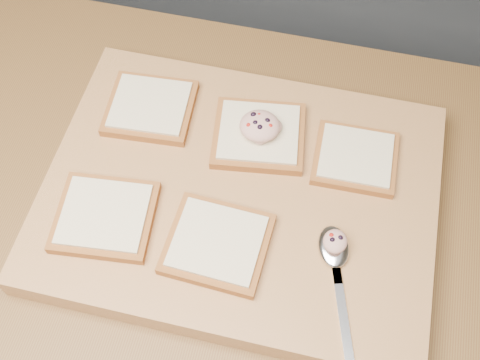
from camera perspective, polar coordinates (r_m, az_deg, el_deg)
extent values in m
cube|color=slate|center=(1.29, -3.17, -14.28)|extent=(1.90, 0.75, 0.84)
cube|color=brown|center=(0.87, -4.59, -5.86)|extent=(2.00, 0.80, 0.06)
cube|color=#BA7F50|center=(0.84, 0.00, -1.52)|extent=(0.53, 0.41, 0.04)
cube|color=#925925|center=(0.90, -8.49, 6.77)|extent=(0.13, 0.12, 0.01)
cube|color=beige|center=(0.89, -8.56, 7.11)|extent=(0.11, 0.10, 0.00)
cube|color=#925925|center=(0.86, 1.79, 4.24)|extent=(0.14, 0.13, 0.01)
cube|color=beige|center=(0.85, 1.81, 4.58)|extent=(0.12, 0.11, 0.00)
cube|color=#925925|center=(0.86, 10.87, 2.03)|extent=(0.12, 0.11, 0.01)
cube|color=beige|center=(0.85, 10.96, 2.32)|extent=(0.10, 0.09, 0.00)
cube|color=#925925|center=(0.81, -12.66, -3.44)|extent=(0.14, 0.13, 0.01)
cube|color=beige|center=(0.81, -12.78, -3.14)|extent=(0.12, 0.11, 0.00)
cube|color=#925925|center=(0.78, -2.15, -6.08)|extent=(0.13, 0.12, 0.01)
cube|color=beige|center=(0.77, -2.18, -5.80)|extent=(0.11, 0.10, 0.00)
ellipsoid|color=tan|center=(0.84, 1.89, 5.14)|extent=(0.06, 0.05, 0.03)
sphere|color=black|center=(0.83, 2.60, 5.62)|extent=(0.01, 0.01, 0.01)
sphere|color=black|center=(0.84, 1.28, 6.19)|extent=(0.01, 0.01, 0.01)
sphere|color=black|center=(0.83, 1.90, 5.00)|extent=(0.01, 0.01, 0.01)
sphere|color=black|center=(0.83, 1.47, 5.41)|extent=(0.01, 0.01, 0.01)
sphere|color=#A5140C|center=(0.83, 2.89, 5.15)|extent=(0.01, 0.01, 0.01)
sphere|color=#A5140C|center=(0.84, 1.82, 6.16)|extent=(0.01, 0.01, 0.01)
sphere|color=#A5140C|center=(0.83, 0.82, 5.22)|extent=(0.01, 0.01, 0.01)
ellipsoid|color=silver|center=(0.78, 8.86, -6.24)|extent=(0.06, 0.07, 0.01)
cube|color=silver|center=(0.78, 9.11, -8.40)|extent=(0.02, 0.04, 0.00)
cube|color=silver|center=(0.76, 9.79, -12.90)|extent=(0.05, 0.15, 0.00)
ellipsoid|color=tan|center=(0.77, 9.01, -5.77)|extent=(0.03, 0.03, 0.02)
sphere|color=black|center=(0.77, 9.49, -5.44)|extent=(0.01, 0.01, 0.01)
sphere|color=black|center=(0.76, 8.75, -5.64)|extent=(0.01, 0.01, 0.01)
sphere|color=#A5140C|center=(0.77, 8.67, -5.21)|extent=(0.01, 0.01, 0.01)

